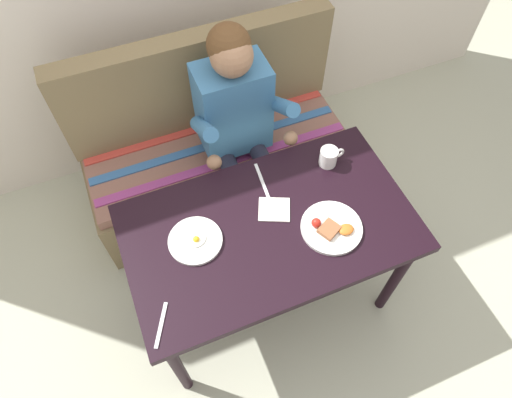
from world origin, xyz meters
TOP-DOWN VIEW (x-y plane):
  - ground_plane at (0.00, 0.00)m, footprint 8.00×8.00m
  - table at (0.00, 0.00)m, footprint 1.20×0.70m
  - couch at (0.00, 0.76)m, footprint 1.44×0.56m
  - person at (0.09, 0.59)m, footprint 0.45×0.61m
  - plate_breakfast at (0.23, -0.11)m, footprint 0.25×0.25m
  - plate_eggs at (-0.31, 0.05)m, footprint 0.22×0.22m
  - coffee_mug at (0.37, 0.20)m, footprint 0.12×0.08m
  - napkin at (0.05, 0.06)m, footprint 0.17×0.16m
  - fork at (-0.53, -0.23)m, footprint 0.09×0.16m
  - knife at (0.06, 0.22)m, footprint 0.03×0.20m

SIDE VIEW (x-z plane):
  - ground_plane at x=0.00m, z-range 0.00..0.00m
  - couch at x=0.00m, z-range -0.17..0.83m
  - table at x=0.00m, z-range 0.28..1.01m
  - fork at x=-0.53m, z-range 0.73..0.73m
  - knife at x=0.06m, z-range 0.73..0.73m
  - napkin at x=0.05m, z-range 0.73..0.74m
  - plate_eggs at x=-0.31m, z-range 0.72..0.76m
  - person at x=0.09m, z-range 0.13..1.35m
  - plate_breakfast at x=0.23m, z-range 0.71..0.77m
  - coffee_mug at x=0.37m, z-range 0.73..0.82m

